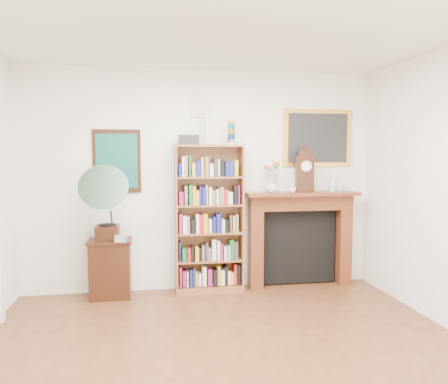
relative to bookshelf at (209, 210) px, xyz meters
name	(u,v)px	position (x,y,z in m)	size (l,w,h in m)	color
room	(242,201)	(-0.07, -2.33, 0.36)	(4.51, 5.01, 2.81)	#4C2817
teal_poster	(117,161)	(-1.12, 0.15, 0.62)	(0.58, 0.04, 0.78)	black
small_picture	(201,105)	(-0.07, 0.15, 1.32)	(0.26, 0.04, 0.30)	white
gilt_painting	(318,138)	(1.48, 0.15, 0.92)	(0.95, 0.04, 0.75)	gold
bookshelf	(209,210)	(0.00, 0.00, 0.00)	(0.85, 0.31, 2.13)	brown
side_cabinet	(110,268)	(-1.21, -0.04, -0.68)	(0.52, 0.38, 0.71)	black
fireplace	(300,230)	(1.21, 0.06, -0.29)	(1.48, 0.36, 1.25)	#512313
gramophone	(106,198)	(-1.24, -0.16, 0.19)	(0.56, 0.69, 0.91)	black
cd_stack	(121,238)	(-1.07, -0.19, -0.28)	(0.12, 0.12, 0.08)	silver
mantel_clock	(304,172)	(1.25, 0.01, 0.47)	(0.25, 0.17, 0.53)	black
flower_vase	(271,186)	(0.81, 0.00, 0.29)	(0.15, 0.15, 0.16)	silver
teacup	(293,190)	(1.07, -0.04, 0.25)	(0.08, 0.08, 0.06)	white
bottle_left	(332,182)	(1.63, -0.01, 0.33)	(0.07, 0.07, 0.24)	silver
bottle_right	(340,184)	(1.76, 0.04, 0.31)	(0.06, 0.06, 0.20)	silver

